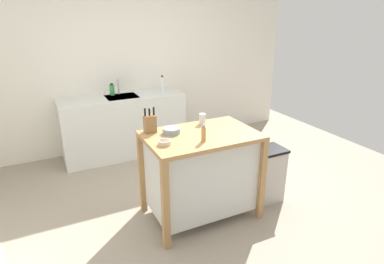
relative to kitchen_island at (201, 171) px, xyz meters
The scene contains 13 objects.
ground_plane 0.52m from the kitchen_island, 97.20° to the left, with size 6.36×6.36×0.00m, color gray.
wall_back 2.36m from the kitchen_island, 90.39° to the left, with size 5.36×0.10×2.60m, color silver.
kitchen_island is the anchor object (origin of this frame).
knife_block 0.70m from the kitchen_island, 148.54° to the left, with size 0.11×0.09×0.25m.
bowl_ceramic_wide 0.52m from the kitchen_island, 151.62° to the left, with size 0.17×0.17×0.06m.
bowl_stoneware_deep 0.60m from the kitchen_island, 166.87° to the right, with size 0.11×0.11×0.04m.
drinking_cup 0.54m from the kitchen_island, 59.93° to the left, with size 0.07×0.07×0.11m.
pepper_grinder 0.52m from the kitchen_island, 111.24° to the right, with size 0.04×0.04×0.17m.
trash_bin 0.81m from the kitchen_island, ahead, with size 0.36×0.28×0.63m.
sink_counter 1.90m from the kitchen_island, 99.05° to the left, with size 1.74×0.60×0.89m.
sink_faucet 2.09m from the kitchen_island, 98.43° to the left, with size 0.02×0.02×0.22m.
bottle_hand_soap 2.03m from the kitchen_island, 79.64° to the left, with size 0.05×0.05×0.23m.
bottle_spray_cleaner 2.08m from the kitchen_island, 101.32° to the left, with size 0.07×0.07×0.17m.
Camera 1 is at (-1.34, -2.69, 2.03)m, focal length 30.08 mm.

